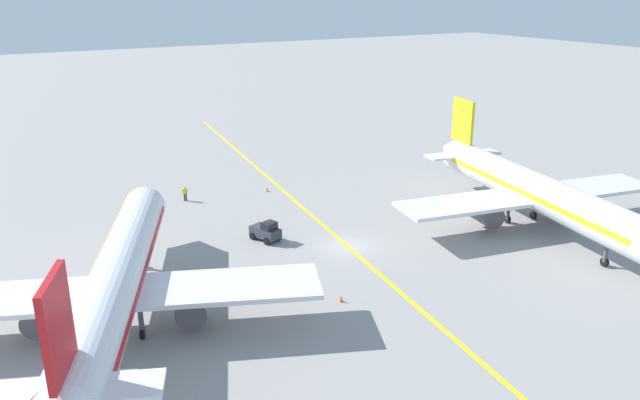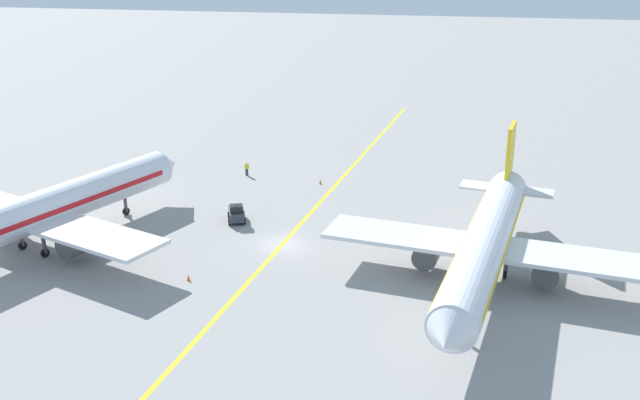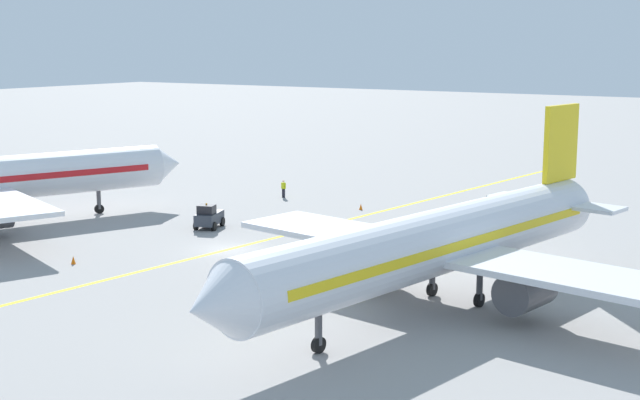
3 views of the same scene
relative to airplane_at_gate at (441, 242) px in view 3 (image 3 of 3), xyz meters
name	(u,v)px [view 3 (image 3 of 3)]	position (x,y,z in m)	size (l,w,h in m)	color
ground_plane	(228,249)	(18.73, -4.77, -3.71)	(400.00, 400.00, 0.00)	gray
apron_yellow_centreline	(228,249)	(18.73, -4.77, -3.71)	(0.40, 120.00, 0.01)	yellow
airplane_at_gate	(441,242)	(0.00, 0.00, 0.00)	(28.48, 35.44, 10.60)	silver
baggage_tug_dark	(209,217)	(24.68, -9.82, -2.81)	(2.52, 3.33, 2.11)	#333842
ground_crew_worker	(284,188)	(27.78, -24.71, -2.80)	(0.58, 0.27, 1.68)	#23232D
traffic_cone_near_nose	(73,260)	(24.83, 4.14, -3.43)	(0.32, 0.32, 0.55)	orange
traffic_cone_mid_apron	(361,207)	(18.39, -23.17, -3.43)	(0.32, 0.32, 0.55)	orange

